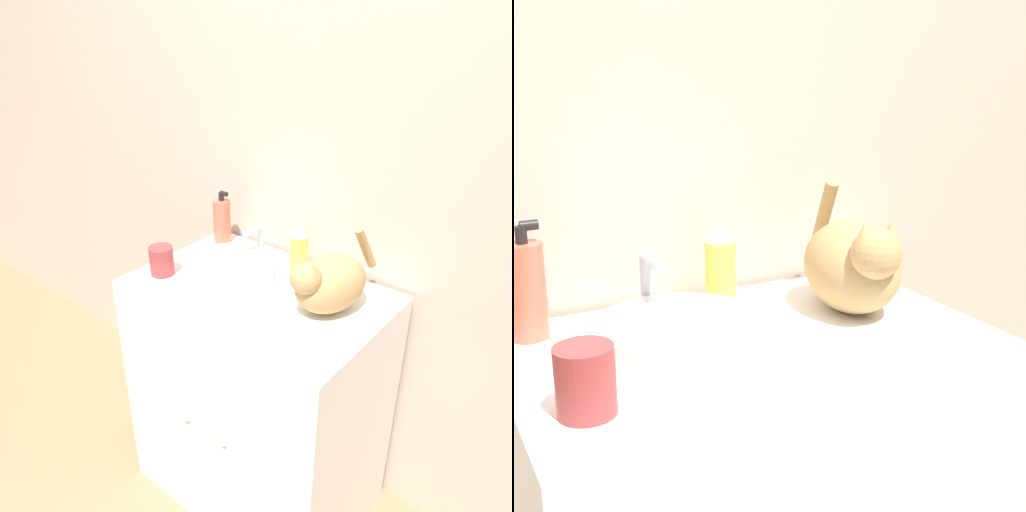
# 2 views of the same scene
# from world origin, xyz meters

# --- Properties ---
(wall_back) EXTENTS (6.00, 0.05, 2.50)m
(wall_back) POSITION_xyz_m (0.00, 0.59, 1.25)
(wall_back) COLOR #C6B29E
(wall_back) RESTS_ON ground_plane
(vanity_cabinet) EXTENTS (0.83, 0.56, 0.92)m
(vanity_cabinet) POSITION_xyz_m (0.00, 0.27, 0.46)
(vanity_cabinet) COLOR white
(vanity_cabinet) RESTS_ON ground_plane
(sink_basin) EXTENTS (0.28, 0.28, 0.05)m
(sink_basin) POSITION_xyz_m (-0.13, 0.29, 0.94)
(sink_basin) COLOR white
(sink_basin) RESTS_ON vanity_cabinet
(faucet) EXTENTS (0.15, 0.10, 0.14)m
(faucet) POSITION_xyz_m (-0.13, 0.44, 0.98)
(faucet) COLOR silver
(faucet) RESTS_ON vanity_cabinet
(cat) EXTENTS (0.22, 0.36, 0.24)m
(cat) POSITION_xyz_m (0.24, 0.31, 1.01)
(cat) COLOR tan
(cat) RESTS_ON vanity_cabinet
(soap_bottle) EXTENTS (0.07, 0.07, 0.21)m
(soap_bottle) POSITION_xyz_m (-0.34, 0.47, 1.00)
(soap_bottle) COLOR #EF6047
(soap_bottle) RESTS_ON vanity_cabinet
(spray_bottle) EXTENTS (0.06, 0.06, 0.17)m
(spray_bottle) POSITION_xyz_m (0.03, 0.46, 1.00)
(spray_bottle) COLOR #EADB4C
(spray_bottle) RESTS_ON vanity_cabinet
(cup) EXTENTS (0.08, 0.08, 0.10)m
(cup) POSITION_xyz_m (-0.32, 0.15, 0.97)
(cup) COLOR #9E3838
(cup) RESTS_ON vanity_cabinet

